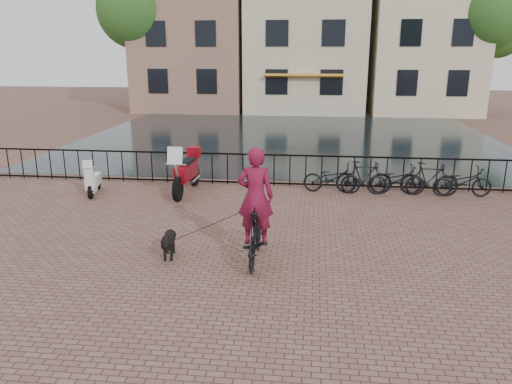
# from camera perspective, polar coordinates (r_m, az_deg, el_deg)

# --- Properties ---
(ground) EXTENTS (100.00, 100.00, 0.00)m
(ground) POSITION_cam_1_polar(r_m,az_deg,el_deg) (8.55, -2.37, -13.32)
(ground) COLOR brown
(ground) RESTS_ON ground
(canal_water) EXTENTS (20.00, 20.00, 0.00)m
(canal_water) POSITION_cam_1_polar(r_m,az_deg,el_deg) (25.05, 3.78, 6.28)
(canal_water) COLOR black
(canal_water) RESTS_ON ground
(railing) EXTENTS (20.00, 0.05, 1.02)m
(railing) POSITION_cam_1_polar(r_m,az_deg,el_deg) (15.85, 2.08, 2.50)
(railing) COLOR black
(railing) RESTS_ON ground
(canal_house_left) EXTENTS (7.50, 9.00, 12.80)m
(canal_house_left) POSITION_cam_1_polar(r_m,az_deg,el_deg) (38.43, -6.88, 19.12)
(canal_house_left) COLOR #84584D
(canal_house_left) RESTS_ON ground
(canal_house_mid) EXTENTS (8.00, 9.50, 11.80)m
(canal_house_mid) POSITION_cam_1_polar(r_m,az_deg,el_deg) (37.41, 5.82, 18.47)
(canal_house_mid) COLOR #C6B496
(canal_house_mid) RESTS_ON ground
(canal_house_right) EXTENTS (7.00, 9.00, 13.30)m
(canal_house_right) POSITION_cam_1_polar(r_m,az_deg,el_deg) (38.15, 18.65, 18.85)
(canal_house_right) COLOR #CBB397
(canal_house_right) RESTS_ON ground
(tree_far_left) EXTENTS (5.04, 5.04, 9.27)m
(tree_far_left) POSITION_cam_1_polar(r_m,az_deg,el_deg) (36.56, -13.71, 19.49)
(tree_far_left) COLOR black
(tree_far_left) RESTS_ON ground
(tree_far_right) EXTENTS (4.76, 4.76, 8.76)m
(tree_far_right) POSITION_cam_1_polar(r_m,az_deg,el_deg) (36.09, 25.31, 17.93)
(tree_far_right) COLOR black
(tree_far_right) RESTS_ON ground
(cyclist) EXTENTS (0.88, 2.04, 2.78)m
(cyclist) POSITION_cam_1_polar(r_m,az_deg,el_deg) (9.98, -0.07, -2.31)
(cyclist) COLOR black
(cyclist) RESTS_ON ground
(dog) EXTENTS (0.43, 0.93, 0.60)m
(dog) POSITION_cam_1_polar(r_m,az_deg,el_deg) (10.59, -9.92, -5.80)
(dog) COLOR black
(dog) RESTS_ON ground
(motorcycle) EXTENTS (0.64, 2.30, 1.63)m
(motorcycle) POSITION_cam_1_polar(r_m,az_deg,el_deg) (15.10, -7.99, 2.89)
(motorcycle) COLOR maroon
(motorcycle) RESTS_ON ground
(scooter) EXTENTS (0.62, 1.32, 1.18)m
(scooter) POSITION_cam_1_polar(r_m,az_deg,el_deg) (15.66, -18.10, 1.88)
(scooter) COLOR silver
(scooter) RESTS_ON ground
(parked_bike_0) EXTENTS (1.76, 0.75, 0.90)m
(parked_bike_0) POSITION_cam_1_polar(r_m,az_deg,el_deg) (15.24, 8.66, 1.58)
(parked_bike_0) COLOR black
(parked_bike_0) RESTS_ON ground
(parked_bike_1) EXTENTS (1.67, 0.50, 1.00)m
(parked_bike_1) POSITION_cam_1_polar(r_m,az_deg,el_deg) (15.30, 12.22, 1.64)
(parked_bike_1) COLOR black
(parked_bike_1) RESTS_ON ground
(parked_bike_2) EXTENTS (1.75, 0.71, 0.90)m
(parked_bike_2) POSITION_cam_1_polar(r_m,az_deg,el_deg) (15.43, 15.72, 1.34)
(parked_bike_2) COLOR black
(parked_bike_2) RESTS_ON ground
(parked_bike_3) EXTENTS (1.69, 0.60, 1.00)m
(parked_bike_3) POSITION_cam_1_polar(r_m,az_deg,el_deg) (15.60, 19.18, 1.39)
(parked_bike_3) COLOR black
(parked_bike_3) RESTS_ON ground
(parked_bike_4) EXTENTS (1.75, 0.72, 0.90)m
(parked_bike_4) POSITION_cam_1_polar(r_m,az_deg,el_deg) (15.85, 22.51, 1.09)
(parked_bike_4) COLOR black
(parked_bike_4) RESTS_ON ground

